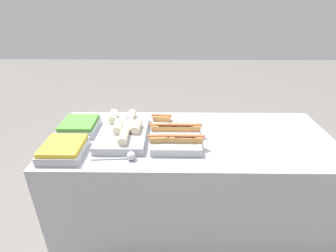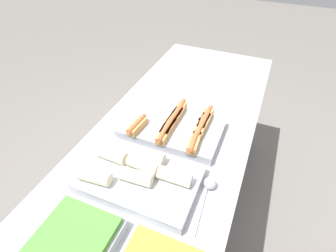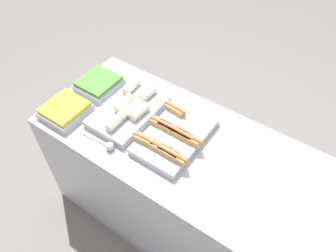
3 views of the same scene
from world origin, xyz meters
name	(u,v)px [view 2 (image 2 of 3)]	position (x,y,z in m)	size (l,w,h in m)	color
ground_plane	(176,210)	(0.00, 0.00, 0.00)	(12.00, 12.00, 0.00)	slate
counter	(177,172)	(0.00, 0.00, 0.44)	(1.86, 0.78, 0.88)	#A8AAB2
tray_hotdogs	(174,127)	(-0.11, -0.01, 0.92)	(0.34, 0.49, 0.10)	#A8AAB2
tray_wraps	(139,176)	(-0.45, 0.01, 0.92)	(0.31, 0.47, 0.10)	#A8AAB2
tray_side_back	(76,240)	(-0.77, 0.08, 0.91)	(0.24, 0.26, 0.07)	#A8AAB2
serving_spoon_near	(209,187)	(-0.38, -0.27, 0.90)	(0.26, 0.05, 0.05)	#B2B5BA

